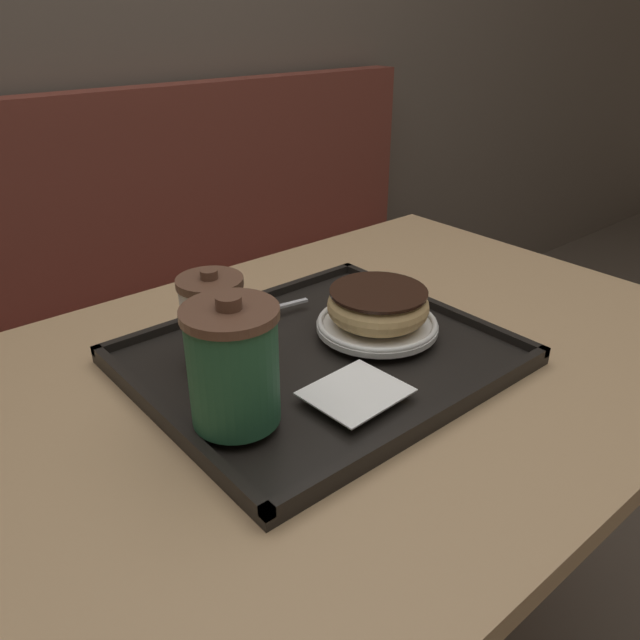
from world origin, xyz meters
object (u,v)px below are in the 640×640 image
object	(u,v)px
coffee_cup_front	(233,365)
spoon	(240,315)
coffee_cup_rear	(213,318)
donut_chocolate_glazed	(379,305)

from	to	relation	value
coffee_cup_front	spoon	world-z (taller)	coffee_cup_front
coffee_cup_rear	spoon	size ratio (longest dim) A/B	0.79
donut_chocolate_glazed	coffee_cup_rear	bearing A→B (deg)	159.39
coffee_cup_front	donut_chocolate_glazed	bearing A→B (deg)	10.54
coffee_cup_front	coffee_cup_rear	world-z (taller)	coffee_cup_front
coffee_cup_front	donut_chocolate_glazed	xyz separation A→B (m)	(0.26, 0.05, -0.03)
coffee_cup_rear	donut_chocolate_glazed	world-z (taller)	coffee_cup_rear
coffee_cup_rear	donut_chocolate_glazed	bearing A→B (deg)	-20.61
coffee_cup_rear	spoon	xyz separation A→B (m)	(0.08, 0.07, -0.05)
coffee_cup_front	coffee_cup_rear	distance (m)	0.14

